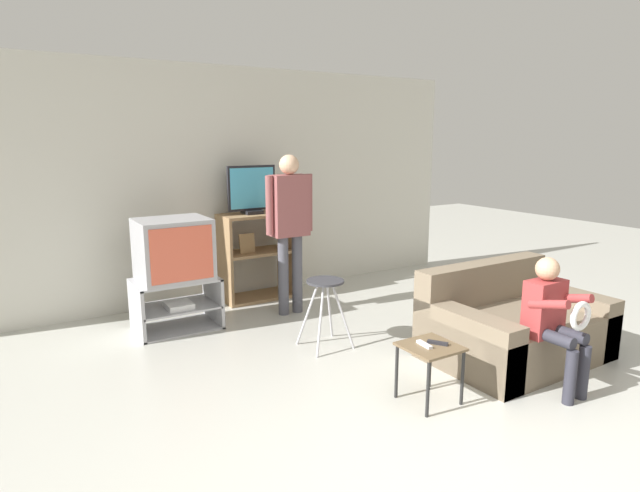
% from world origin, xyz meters
% --- Properties ---
extents(ground_plane, '(18.00, 18.00, 0.00)m').
position_xyz_m(ground_plane, '(0.00, 0.00, 0.00)').
color(ground_plane, '#B7B7AD').
extents(wall_back, '(6.40, 0.06, 2.60)m').
position_xyz_m(wall_back, '(0.00, 4.08, 1.30)').
color(wall_back, beige).
rests_on(wall_back, ground_plane).
extents(tv_stand, '(0.78, 0.53, 0.50)m').
position_xyz_m(tv_stand, '(-0.78, 3.29, 0.25)').
color(tv_stand, '#A8A8AD').
rests_on(tv_stand, ground_plane).
extents(television_main, '(0.66, 0.55, 0.58)m').
position_xyz_m(television_main, '(-0.78, 3.29, 0.79)').
color(television_main, '#9E9EA3').
rests_on(television_main, tv_stand).
extents(media_shelf, '(0.81, 0.43, 0.99)m').
position_xyz_m(media_shelf, '(0.31, 3.80, 0.50)').
color(media_shelf, '#9E7A51').
rests_on(media_shelf, ground_plane).
extents(television_flat, '(0.57, 0.20, 0.54)m').
position_xyz_m(television_flat, '(0.28, 3.80, 1.24)').
color(television_flat, black).
rests_on(television_flat, media_shelf).
extents(folding_stool, '(0.40, 0.37, 0.61)m').
position_xyz_m(folding_stool, '(0.20, 2.15, 0.49)').
color(folding_stool, '#B7B7BC').
rests_on(folding_stool, ground_plane).
extents(snack_table, '(0.37, 0.37, 0.42)m').
position_xyz_m(snack_table, '(0.28, 0.92, 0.35)').
color(snack_table, brown).
rests_on(snack_table, ground_plane).
extents(remote_control_black, '(0.11, 0.14, 0.02)m').
position_xyz_m(remote_control_black, '(0.34, 0.91, 0.43)').
color(remote_control_black, '#232328').
rests_on(remote_control_black, snack_table).
extents(remote_control_white, '(0.05, 0.15, 0.02)m').
position_xyz_m(remote_control_white, '(0.24, 0.93, 0.43)').
color(remote_control_white, silver).
rests_on(remote_control_white, snack_table).
extents(couch, '(1.43, 0.97, 0.75)m').
position_xyz_m(couch, '(1.43, 1.14, 0.26)').
color(couch, '#756651').
rests_on(couch, ground_plane).
extents(person_standing_adult, '(0.53, 0.20, 1.66)m').
position_xyz_m(person_standing_adult, '(0.38, 3.12, 1.01)').
color(person_standing_adult, '#4C4C56').
rests_on(person_standing_adult, ground_plane).
extents(person_seated_child, '(0.33, 0.43, 0.98)m').
position_xyz_m(person_seated_child, '(1.16, 0.59, 0.57)').
color(person_seated_child, '#2D2D38').
rests_on(person_seated_child, ground_plane).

